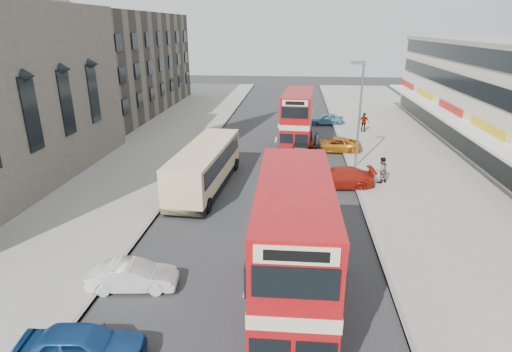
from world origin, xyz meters
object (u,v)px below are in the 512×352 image
at_px(car_right_a, 338,178).
at_px(street_lamp, 359,107).
at_px(car_left_near, 82,346).
at_px(pedestrian_near, 381,170).
at_px(car_left_front, 133,276).
at_px(coach, 205,165).
at_px(bus_main, 293,252).
at_px(bus_second, 297,120).
at_px(pedestrian_far, 364,122).
at_px(car_right_b, 335,145).
at_px(cyclist, 317,147).
at_px(car_right_c, 326,119).

bearing_deg(car_right_a, street_lamp, 153.74).
xyz_separation_m(car_left_near, pedestrian_near, (12.71, 17.56, 0.40)).
bearing_deg(car_left_front, coach, -9.85).
height_order(street_lamp, bus_main, street_lamp).
height_order(bus_second, pedestrian_far, bus_second).
bearing_deg(car_right_b, bus_main, -4.20).
bearing_deg(pedestrian_near, cyclist, -90.56).
relative_size(pedestrian_near, cyclist, 0.86).
bearing_deg(cyclist, car_right_b, 32.08).
bearing_deg(pedestrian_near, car_right_b, -105.03).
height_order(bus_main, car_left_front, bus_main).
xyz_separation_m(coach, car_left_front, (-0.61, -11.69, -1.00)).
bearing_deg(cyclist, car_left_front, -120.46).
bearing_deg(car_left_front, cyclist, -29.92).
bearing_deg(car_left_front, car_right_c, -24.30).
distance_m(street_lamp, pedestrian_near, 5.19).
distance_m(bus_second, car_left_near, 27.29).
height_order(car_left_front, pedestrian_far, pedestrian_far).
relative_size(coach, car_left_front, 2.84).
height_order(car_right_a, car_right_b, car_right_a).
height_order(bus_second, car_right_a, bus_second).
distance_m(street_lamp, pedestrian_far, 12.41).
relative_size(car_left_front, car_right_c, 0.95).
height_order(street_lamp, coach, street_lamp).
bearing_deg(coach, bus_second, 63.34).
distance_m(bus_second, car_left_front, 23.28).
bearing_deg(bus_main, pedestrian_far, -104.06).
distance_m(street_lamp, bus_second, 7.37).
bearing_deg(bus_main, coach, -65.39).
bearing_deg(coach, pedestrian_near, 11.81).
bearing_deg(bus_main, car_right_c, -96.55).
xyz_separation_m(coach, car_right_c, (9.36, 20.06, -0.95)).
height_order(car_left_near, car_right_c, car_left_near).
bearing_deg(pedestrian_far, bus_second, -146.99).
bearing_deg(car_right_b, cyclist, -45.96).
relative_size(bus_second, pedestrian_far, 4.65).
relative_size(street_lamp, car_right_c, 2.12).
distance_m(bus_main, pedestrian_far, 30.32).
distance_m(bus_main, car_right_c, 33.04).
bearing_deg(car_left_front, pedestrian_far, -32.46).
distance_m(street_lamp, car_right_a, 6.06).
relative_size(street_lamp, bus_second, 0.90).
relative_size(car_right_a, cyclist, 2.21).
bearing_deg(bus_second, car_left_front, 76.83).
bearing_deg(car_left_front, pedestrian_near, -50.19).
bearing_deg(car_right_c, car_right_b, -0.90).
bearing_deg(car_right_c, car_left_front, -19.11).
distance_m(car_left_near, car_right_a, 19.39).
bearing_deg(car_left_near, bus_second, -20.40).
xyz_separation_m(bus_second, car_right_b, (3.34, -0.90, -1.96)).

